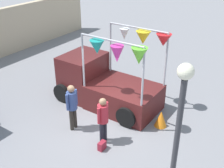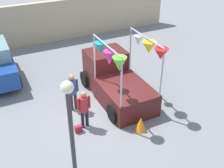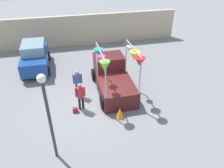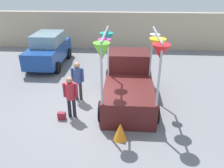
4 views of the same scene
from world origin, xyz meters
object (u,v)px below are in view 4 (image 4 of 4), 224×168
Objects in this scene: person_customer at (71,94)px; folded_kite_bundle_tangerine at (120,131)px; parked_car at (49,49)px; vendor_truck at (129,80)px; person_vendor at (78,78)px; handbag at (62,116)px.

person_customer is 2.69× the size of folded_kite_bundle_tangerine.
folded_kite_bundle_tangerine is (4.44, -6.59, -0.64)m from parked_car.
vendor_truck is 2.57× the size of person_customer.
parked_car is 2.47× the size of person_customer.
parked_car is at bearing 115.71° from person_customer.
parked_car is 7.97m from folded_kite_bundle_tangerine.
person_vendor is 1.75m from handbag.
vendor_truck is 1.04× the size of parked_car.
handbag is 0.47× the size of folded_kite_bundle_tangerine.
folded_kite_bundle_tangerine is (-0.25, -2.69, -0.59)m from vendor_truck.
vendor_truck is 2.11m from person_vendor.
person_customer is 0.96× the size of person_vendor.
parked_car is (-4.69, 3.90, 0.06)m from vendor_truck.
person_customer is 0.93m from handbag.
person_customer is (2.61, -5.42, 0.03)m from parked_car.
folded_kite_bundle_tangerine is at bearing -95.38° from vendor_truck.
handbag is (-2.44, -1.72, -0.75)m from vendor_truck.
parked_car is at bearing 122.09° from person_vendor.
person_customer is (-2.09, -1.52, 0.09)m from vendor_truck.
vendor_truck is 6.94× the size of folded_kite_bundle_tangerine.
person_vendor is at bearing -173.33° from vendor_truck.
person_vendor reaches higher than person_customer.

